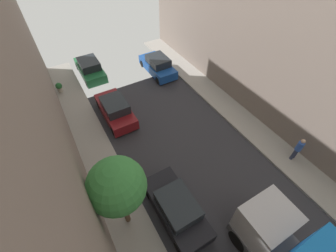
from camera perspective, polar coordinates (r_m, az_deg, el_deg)
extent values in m
cube|color=black|center=(11.91, 2.07, -20.41)|extent=(1.76, 4.20, 0.76)
cube|color=#1E2328|center=(11.22, 2.59, -19.62)|extent=(1.56, 2.10, 0.64)
cylinder|color=black|center=(12.55, -5.02, -16.76)|extent=(0.22, 0.64, 0.64)
cylinder|color=black|center=(12.87, 1.35, -13.69)|extent=(0.22, 0.64, 0.64)
cylinder|color=black|center=(11.57, 2.88, -28.77)|extent=(0.22, 0.64, 0.64)
cylinder|color=black|center=(11.93, 9.87, -24.77)|extent=(0.22, 0.64, 0.64)
cube|color=maroon|center=(16.56, -13.26, 3.76)|extent=(1.76, 4.20, 0.76)
cube|color=#1E2328|center=(15.99, -13.49, 5.28)|extent=(1.56, 2.10, 0.64)
cylinder|color=black|center=(17.76, -17.25, 5.23)|extent=(0.22, 0.64, 0.64)
cylinder|color=black|center=(18.00, -12.60, 6.99)|extent=(0.22, 0.64, 0.64)
cylinder|color=black|center=(15.51, -13.75, -1.23)|extent=(0.22, 0.64, 0.64)
cylinder|color=black|center=(15.77, -8.52, 0.87)|extent=(0.22, 0.64, 0.64)
cube|color=#1E6638|center=(21.49, -19.28, 13.38)|extent=(1.76, 4.20, 0.76)
cube|color=#1E2328|center=(21.01, -19.63, 14.77)|extent=(1.56, 2.10, 0.64)
cylinder|color=black|center=(22.86, -22.13, 13.94)|extent=(0.22, 0.64, 0.64)
cylinder|color=black|center=(23.04, -18.39, 15.30)|extent=(0.22, 0.64, 0.64)
cylinder|color=black|center=(20.22, -19.96, 10.12)|extent=(0.22, 0.64, 0.64)
cylinder|color=black|center=(20.43, -15.80, 11.66)|extent=(0.22, 0.64, 0.64)
cube|color=#194799|center=(20.80, -2.69, 14.87)|extent=(1.76, 4.20, 0.76)
cube|color=#1E2328|center=(20.32, -2.55, 16.36)|extent=(1.56, 2.10, 0.64)
cylinder|color=black|center=(21.83, -6.55, 15.60)|extent=(0.22, 0.64, 0.64)
cylinder|color=black|center=(22.40, -2.81, 16.72)|extent=(0.22, 0.64, 0.64)
cylinder|color=black|center=(19.48, -2.51, 11.61)|extent=(0.22, 0.64, 0.64)
cylinder|color=black|center=(20.11, 1.49, 12.91)|extent=(0.22, 0.64, 0.64)
cube|color=#B7B7BC|center=(11.12, 23.79, -21.52)|extent=(2.10, 1.80, 1.70)
cylinder|color=black|center=(11.93, 17.50, -26.03)|extent=(0.30, 0.96, 0.96)
cylinder|color=black|center=(12.78, 24.28, -20.69)|extent=(0.30, 0.96, 0.96)
cylinder|color=#2D334C|center=(15.51, 29.45, -6.38)|extent=(0.18, 0.18, 0.82)
cylinder|color=#2D334C|center=(15.66, 29.92, -6.02)|extent=(0.18, 0.18, 0.82)
cylinder|color=#3359B2|center=(15.08, 30.69, -4.50)|extent=(0.36, 0.36, 0.64)
sphere|color=tan|center=(14.77, 31.36, -3.37)|extent=(0.24, 0.24, 0.24)
cylinder|color=brown|center=(11.11, -11.05, -20.13)|extent=(0.26, 0.26, 2.57)
sphere|color=#38843D|center=(9.18, -13.01, -14.70)|extent=(2.39, 2.39, 2.39)
cylinder|color=#B2A899|center=(20.37, -25.86, 8.36)|extent=(0.36, 0.36, 0.37)
sphere|color=#23602D|center=(20.16, -26.22, 9.21)|extent=(0.50, 0.50, 0.50)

